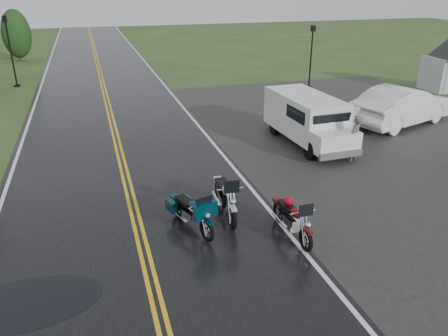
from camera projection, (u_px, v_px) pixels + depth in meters
name	position (u px, v px, depth m)	size (l,w,h in m)	color
ground	(143.00, 246.00, 11.15)	(120.00, 120.00, 0.00)	#2D471E
road	(114.00, 129.00, 19.92)	(8.00, 100.00, 0.04)	black
parking_pad	(387.00, 140.00, 18.53)	(14.00, 24.00, 0.03)	black
visitor_center	(448.00, 50.00, 26.17)	(16.00, 10.00, 4.80)	#A8AAAD
motorcycle_red	(306.00, 231.00, 10.65)	(0.76, 2.08, 1.23)	#5C0A11
motorcycle_teal	(207.00, 222.00, 11.05)	(0.76, 2.08, 1.23)	#052B39
motorcycle_silver	(233.00, 208.00, 11.59)	(0.84, 2.30, 1.36)	#B1B2B9
van_white	(312.00, 135.00, 16.14)	(1.92, 5.11, 2.01)	white
person_at_van	(354.00, 139.00, 16.11)	(0.63, 0.42, 1.74)	#525257
sedan_white	(402.00, 106.00, 20.21)	(1.89, 5.42, 1.79)	white
lamp_post_far_left	(11.00, 52.00, 27.15)	(0.38, 0.38, 4.38)	black
lamp_post_far_right	(311.00, 57.00, 27.11)	(0.33, 0.33, 3.81)	black
tree_left_far	(17.00, 39.00, 36.22)	(2.32, 2.32, 3.57)	#1E3D19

